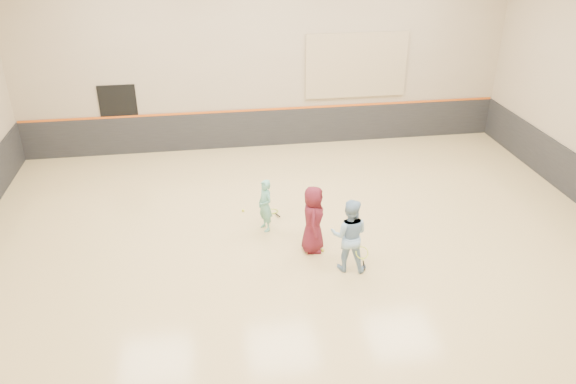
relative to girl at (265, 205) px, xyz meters
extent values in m
cube|color=tan|center=(0.70, -0.77, -0.75)|extent=(15.00, 12.00, 0.20)
cube|color=tan|center=(0.70, 5.24, 2.35)|extent=(15.00, 0.02, 6.00)
cube|color=tan|center=(0.70, -6.78, 2.35)|extent=(15.00, 0.02, 6.00)
cube|color=#232326|center=(0.70, 5.20, -0.05)|extent=(14.90, 0.04, 1.20)
cube|color=#D85914|center=(0.70, 5.19, 0.57)|extent=(14.90, 0.03, 0.06)
cube|color=tan|center=(3.50, 5.18, 1.85)|extent=(3.20, 0.08, 2.00)
cube|color=black|center=(-3.80, 5.21, 0.45)|extent=(1.10, 0.05, 2.20)
imported|color=#68B5A1|center=(0.00, 0.00, 0.00)|extent=(0.46, 0.55, 1.29)
imported|color=#86ACD0|center=(1.54, -1.87, 0.18)|extent=(0.95, 0.83, 1.64)
imported|color=#5A1522|center=(0.94, -1.05, 0.14)|extent=(0.65, 0.85, 1.57)
sphere|color=#CFD230|center=(1.14, -1.17, -0.61)|extent=(0.07, 0.07, 0.07)
sphere|color=yellow|center=(1.07, -1.15, 0.36)|extent=(0.07, 0.07, 0.07)
sphere|color=yellow|center=(-0.46, 0.94, -0.61)|extent=(0.07, 0.07, 0.07)
camera|label=1|loc=(-1.26, -11.51, 6.31)|focal=35.00mm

